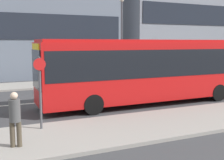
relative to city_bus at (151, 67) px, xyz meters
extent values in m
plane|color=#3A3A3D|center=(-3.80, 2.47, -1.99)|extent=(120.00, 120.00, 0.00)
cube|color=gray|center=(-3.80, -3.78, -1.92)|extent=(44.00, 3.50, 0.13)
cube|color=gray|center=(-3.80, 8.72, -1.92)|extent=(44.00, 3.50, 0.13)
cube|color=silver|center=(-3.80, 2.47, -1.98)|extent=(41.80, 0.16, 0.01)
cube|color=#1E232D|center=(-2.99, 11.94, 2.68)|extent=(13.34, 0.08, 2.20)
cube|color=#1E232D|center=(13.71, 11.94, 4.34)|extent=(14.71, 0.08, 2.20)
cube|color=red|center=(0.01, 0.00, -0.17)|extent=(12.17, 2.50, 3.01)
cube|color=black|center=(0.01, 0.00, 0.28)|extent=(11.93, 2.53, 1.38)
cube|color=red|center=(0.01, 0.00, 1.40)|extent=(11.99, 2.30, 0.14)
cube|color=black|center=(-6.10, 0.00, 0.10)|extent=(0.05, 2.20, 1.80)
cube|color=yellow|center=(-6.10, 0.00, 1.12)|extent=(0.04, 1.75, 0.32)
cylinder|color=black|center=(-3.76, -1.14, -1.51)|extent=(0.96, 0.28, 0.96)
cylinder|color=black|center=(-3.76, 1.14, -1.51)|extent=(0.96, 0.28, 0.96)
cylinder|color=black|center=(3.78, -1.14, -1.51)|extent=(0.96, 0.28, 0.96)
cylinder|color=black|center=(3.78, 1.14, -1.51)|extent=(0.96, 0.28, 0.96)
cube|color=navy|center=(11.26, 5.99, -1.50)|extent=(3.98, 1.82, 0.68)
cube|color=#21262B|center=(11.14, 5.99, -0.89)|extent=(2.19, 1.60, 0.55)
cylinder|color=black|center=(10.03, 5.17, -1.69)|extent=(0.60, 0.18, 0.60)
cylinder|color=black|center=(10.03, 6.81, -1.69)|extent=(0.60, 0.18, 0.60)
cylinder|color=#4C4233|center=(-7.54, -4.26, -1.46)|extent=(0.15, 0.15, 0.79)
cylinder|color=#4C4233|center=(-7.35, -4.31, -1.46)|extent=(0.15, 0.15, 0.79)
cylinder|color=#4C4C4C|center=(-7.44, -4.28, -0.72)|extent=(0.34, 0.34, 0.69)
sphere|color=beige|center=(-7.44, -4.28, -0.26)|extent=(0.22, 0.22, 0.22)
cylinder|color=#4C4C51|center=(-6.41, -2.73, -0.52)|extent=(0.09, 0.09, 2.67)
cylinder|color=red|center=(-6.41, -2.79, 0.55)|extent=(0.44, 0.03, 0.44)
cylinder|color=#4C4C51|center=(2.01, 7.82, 1.37)|extent=(0.14, 0.14, 6.46)
sphere|color=silver|center=(2.01, 7.82, 4.71)|extent=(0.36, 0.36, 0.36)
camera|label=1|loc=(-8.11, -13.06, 1.34)|focal=45.00mm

